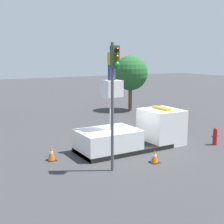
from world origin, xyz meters
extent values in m
plane|color=#38383A|center=(0.00, 0.00, 0.00)|extent=(120.00, 120.00, 0.00)
cube|color=black|center=(0.00, 0.00, 0.12)|extent=(5.48, 2.43, 0.24)
cube|color=white|center=(-1.08, 0.00, 0.66)|extent=(3.32, 2.37, 1.31)
cube|color=white|center=(2.74, 0.00, 1.07)|extent=(2.16, 2.37, 2.14)
cube|color=black|center=(3.83, 0.00, 1.50)|extent=(0.03, 2.01, 0.86)
cube|color=orange|center=(2.74, 0.00, 2.21)|extent=(0.36, 1.42, 0.14)
cylinder|color=silver|center=(-0.82, 0.00, 2.29)|extent=(0.22, 0.22, 1.95)
cube|color=silver|center=(-0.82, 0.00, 3.62)|extent=(0.94, 0.94, 0.90)
cube|color=navy|center=(-0.82, 0.00, 4.49)|extent=(0.34, 0.26, 0.84)
cube|color=#F29E0C|center=(-0.82, 0.00, 5.24)|extent=(0.40, 0.26, 0.66)
sphere|color=tan|center=(-0.82, 0.00, 5.68)|extent=(0.23, 0.23, 0.23)
cylinder|color=white|center=(-0.82, 0.00, 5.77)|extent=(0.26, 0.26, 0.09)
cylinder|color=#515156|center=(-2.26, -2.52, 2.99)|extent=(0.14, 0.14, 5.98)
cube|color=#2D512D|center=(-2.26, -2.73, 5.33)|extent=(0.34, 0.28, 1.00)
sphere|color=#490707|center=(-2.26, -2.91, 5.64)|extent=(0.22, 0.22, 0.22)
sphere|color=#503C07|center=(-2.26, -2.91, 5.33)|extent=(0.22, 0.22, 0.22)
sphere|color=green|center=(-2.26, -2.91, 5.02)|extent=(0.22, 0.22, 0.22)
cylinder|color=red|center=(5.37, -1.94, 0.46)|extent=(0.26, 0.26, 0.91)
sphere|color=red|center=(5.37, -1.94, 0.98)|extent=(0.22, 0.22, 0.22)
cylinder|color=red|center=(5.17, -1.94, 0.55)|extent=(0.12, 0.10, 0.10)
cylinder|color=red|center=(5.56, -1.94, 0.55)|extent=(0.12, 0.10, 0.10)
cube|color=black|center=(-4.26, 0.35, 0.01)|extent=(0.46, 0.46, 0.03)
cone|color=orange|center=(-4.26, 0.35, 0.39)|extent=(0.38, 0.38, 0.79)
cylinder|color=white|center=(-4.26, 0.35, 0.43)|extent=(0.20, 0.20, 0.11)
cube|color=black|center=(0.17, -2.65, 0.01)|extent=(0.46, 0.46, 0.03)
cone|color=orange|center=(0.17, -2.65, 0.34)|extent=(0.39, 0.39, 0.68)
cylinder|color=white|center=(0.17, -2.65, 0.38)|extent=(0.20, 0.20, 0.10)
cylinder|color=brown|center=(7.67, 10.87, 1.27)|extent=(0.36, 0.36, 2.53)
sphere|color=#235B28|center=(7.67, 10.87, 3.72)|extent=(3.39, 3.39, 3.39)
camera|label=1|loc=(-9.41, -14.67, 5.39)|focal=50.00mm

